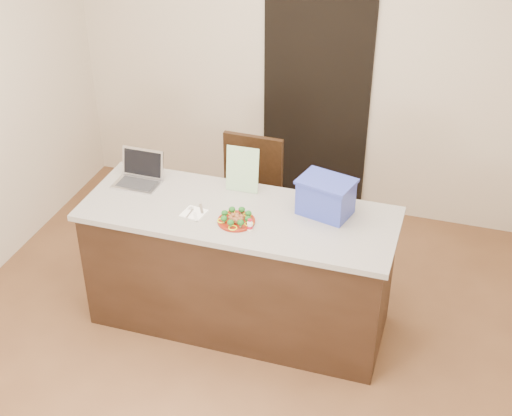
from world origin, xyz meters
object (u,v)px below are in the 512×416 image
(island, at_px, (239,268))
(blue_box, at_px, (326,197))
(napkin, at_px, (194,213))
(plate, at_px, (236,221))
(chair, at_px, (249,196))
(yogurt_bottle, at_px, (250,226))
(laptop, at_px, (140,174))

(island, distance_m, blue_box, 0.81)
(napkin, height_order, blue_box, blue_box)
(plate, distance_m, chair, 0.93)
(island, distance_m, yogurt_bottle, 0.54)
(yogurt_bottle, bearing_deg, island, 127.26)
(blue_box, distance_m, chair, 1.01)
(plate, xyz_separation_m, yogurt_bottle, (0.11, -0.06, 0.02))
(island, height_order, laptop, laptop)
(island, xyz_separation_m, laptop, (-0.77, 0.17, 0.52))
(chair, bearing_deg, blue_box, -37.27)
(napkin, distance_m, blue_box, 0.85)
(napkin, xyz_separation_m, blue_box, (0.80, 0.26, 0.12))
(island, xyz_separation_m, plate, (0.03, -0.12, 0.47))
(napkin, distance_m, yogurt_bottle, 0.41)
(chair, bearing_deg, yogurt_bottle, -69.81)
(island, bearing_deg, blue_box, 15.63)
(plate, height_order, chair, chair)
(island, bearing_deg, plate, -76.64)
(yogurt_bottle, xyz_separation_m, blue_box, (0.40, 0.33, 0.09))
(blue_box, bearing_deg, laptop, -166.33)
(island, relative_size, yogurt_bottle, 26.26)
(island, relative_size, chair, 1.97)
(yogurt_bottle, bearing_deg, napkin, 169.57)
(napkin, xyz_separation_m, laptop, (-0.51, 0.27, 0.06))
(plate, height_order, napkin, plate)
(yogurt_bottle, bearing_deg, laptop, 159.10)
(napkin, xyz_separation_m, yogurt_bottle, (0.40, -0.07, 0.03))
(island, relative_size, blue_box, 5.27)
(blue_box, xyz_separation_m, chair, (-0.70, 0.57, -0.45))
(blue_box, bearing_deg, yogurt_bottle, -125.99)
(plate, height_order, blue_box, blue_box)
(yogurt_bottle, height_order, chair, chair)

